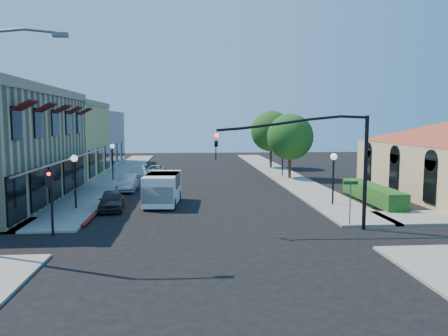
{
  "coord_description": "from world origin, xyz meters",
  "views": [
    {
      "loc": [
        -1.19,
        -20.44,
        5.68
      ],
      "look_at": [
        1.15,
        8.45,
        2.6
      ],
      "focal_mm": 35.0,
      "sensor_mm": 36.0,
      "label": 1
    }
  ],
  "objects": [
    {
      "name": "parked_car_d",
      "position": [
        -4.8,
        26.0,
        0.53
      ],
      "size": [
        2.07,
        3.97,
        1.07
      ],
      "primitive_type": "imported",
      "rotation": [
        0.0,
        0.0,
        -0.08
      ],
      "color": "#ABAEB1",
      "rests_on": "ground"
    },
    {
      "name": "lamppost_left_far",
      "position": [
        -8.5,
        22.0,
        2.74
      ],
      "size": [
        0.44,
        0.44,
        3.57
      ],
      "color": "black",
      "rests_on": "ground"
    },
    {
      "name": "parked_car_a",
      "position": [
        -6.2,
        7.74,
        0.63
      ],
      "size": [
        1.84,
        3.83,
        1.26
      ],
      "primitive_type": "imported",
      "rotation": [
        0.0,
        0.0,
        0.1
      ],
      "color": "black",
      "rests_on": "ground"
    },
    {
      "name": "lamppost_right_near",
      "position": [
        8.5,
        8.0,
        2.74
      ],
      "size": [
        0.44,
        0.44,
        3.57
      ],
      "color": "black",
      "rests_on": "ground"
    },
    {
      "name": "sidewalk_left",
      "position": [
        -8.75,
        27.0,
        0.06
      ],
      "size": [
        3.5,
        50.0,
        0.12
      ],
      "primitive_type": "cube",
      "color": "gray",
      "rests_on": "ground"
    },
    {
      "name": "sidewalk_right",
      "position": [
        8.75,
        27.0,
        0.06
      ],
      "size": [
        3.5,
        50.0,
        0.12
      ],
      "primitive_type": "cube",
      "color": "gray",
      "rests_on": "ground"
    },
    {
      "name": "lamppost_right_far",
      "position": [
        8.5,
        24.0,
        2.74
      ],
      "size": [
        0.44,
        0.44,
        3.57
      ],
      "color": "black",
      "rests_on": "ground"
    },
    {
      "name": "signal_mast_arm",
      "position": [
        5.86,
        1.5,
        4.09
      ],
      "size": [
        8.01,
        0.39,
        6.0
      ],
      "color": "black",
      "rests_on": "ground"
    },
    {
      "name": "street_tree_b",
      "position": [
        8.8,
        32.0,
        4.54
      ],
      "size": [
        4.94,
        4.94,
        7.02
      ],
      "color": "#301E13",
      "rests_on": "ground"
    },
    {
      "name": "hedge",
      "position": [
        11.7,
        9.0,
        0.0
      ],
      "size": [
        1.4,
        8.0,
        1.1
      ],
      "primitive_type": "cube",
      "color": "#1C4B15",
      "rests_on": "ground"
    },
    {
      "name": "secondary_signal",
      "position": [
        -8.0,
        1.41,
        2.32
      ],
      "size": [
        0.28,
        0.42,
        3.32
      ],
      "color": "black",
      "rests_on": "ground"
    },
    {
      "name": "yellow_stucco_building",
      "position": [
        -15.5,
        26.0,
        3.8
      ],
      "size": [
        10.0,
        12.0,
        7.6
      ],
      "primitive_type": "cube",
      "color": "#E2BA65",
      "rests_on": "ground"
    },
    {
      "name": "ground",
      "position": [
        0.0,
        0.0,
        0.0
      ],
      "size": [
        120.0,
        120.0,
        0.0
      ],
      "primitive_type": "plane",
      "color": "black",
      "rests_on": "ground"
    },
    {
      "name": "street_name_sign",
      "position": [
        7.5,
        2.2,
        1.7
      ],
      "size": [
        0.8,
        0.06,
        2.5
      ],
      "color": "#595B5E",
      "rests_on": "ground"
    },
    {
      "name": "pink_stucco_building",
      "position": [
        -15.5,
        38.0,
        3.5
      ],
      "size": [
        10.0,
        12.0,
        7.0
      ],
      "primitive_type": "cube",
      "color": "tan",
      "rests_on": "ground"
    },
    {
      "name": "white_van",
      "position": [
        -3.01,
        9.31,
        1.24
      ],
      "size": [
        2.46,
        4.97,
        2.14
      ],
      "color": "white",
      "rests_on": "ground"
    },
    {
      "name": "lamppost_left_near",
      "position": [
        -8.5,
        8.0,
        2.74
      ],
      "size": [
        0.44,
        0.44,
        3.57
      ],
      "color": "black",
      "rests_on": "ground"
    },
    {
      "name": "curb_red_strip",
      "position": [
        -6.9,
        8.0,
        0.0
      ],
      "size": [
        0.25,
        10.0,
        0.06
      ],
      "primitive_type": "cube",
      "color": "maroon",
      "rests_on": "ground"
    },
    {
      "name": "parked_car_b",
      "position": [
        -6.2,
        15.57,
        0.66
      ],
      "size": [
        1.44,
        4.02,
        1.32
      ],
      "primitive_type": "imported",
      "rotation": [
        0.0,
        0.0,
        -0.01
      ],
      "color": "#B0B3B5",
      "rests_on": "ground"
    },
    {
      "name": "street_tree_a",
      "position": [
        8.8,
        22.0,
        4.19
      ],
      "size": [
        4.56,
        4.56,
        6.48
      ],
      "color": "#301E13",
      "rests_on": "ground"
    },
    {
      "name": "parked_car_c",
      "position": [
        -6.2,
        23.34,
        0.65
      ],
      "size": [
        2.07,
        4.56,
        1.29
      ],
      "primitive_type": "imported",
      "rotation": [
        0.0,
        0.0,
        0.06
      ],
      "color": "silver",
      "rests_on": "ground"
    }
  ]
}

